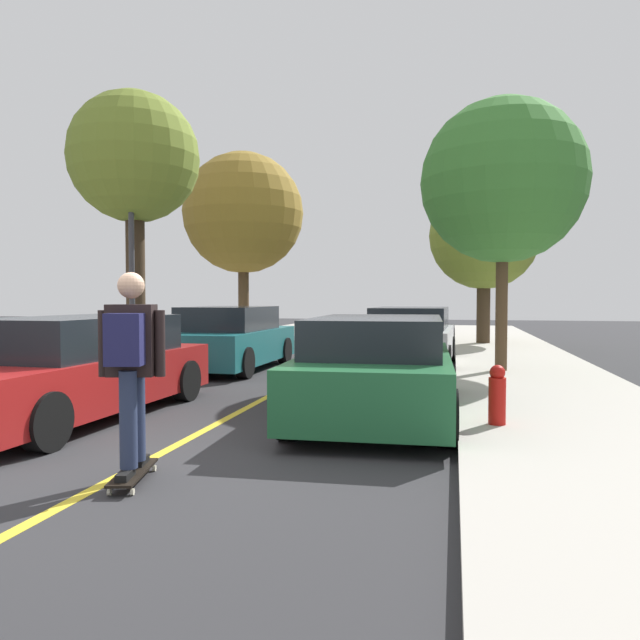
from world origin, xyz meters
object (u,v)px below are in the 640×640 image
(street_tree_left_near, at_px, (243,213))
(street_tree_right_near, at_px, (484,236))
(parked_car_left_near, at_px, (230,339))
(skateboard, at_px, (133,473))
(street_tree_right_nearest, at_px, (503,182))
(streetlamp, at_px, (131,229))
(skateboarder, at_px, (131,359))
(fire_hydrant, at_px, (497,395))
(parked_car_right_nearest, at_px, (377,368))
(street_tree_left_nearest, at_px, (134,160))
(parked_car_left_nearest, at_px, (78,368))
(parked_car_right_near, at_px, (410,337))

(street_tree_left_near, xyz_separation_m, street_tree_right_near, (7.84, 1.39, -0.77))
(parked_car_left_near, distance_m, skateboard, 8.30)
(street_tree_left_near, height_order, street_tree_right_near, street_tree_left_near)
(street_tree_right_nearest, relative_size, skateboard, 6.34)
(streetlamp, bearing_deg, skateboarder, -59.84)
(streetlamp, xyz_separation_m, skateboard, (3.95, -6.78, -3.00))
(streetlamp, xyz_separation_m, skateboarder, (3.96, -6.82, -1.99))
(parked_car_left_near, xyz_separation_m, streetlamp, (-1.75, -1.19, 2.40))
(street_tree_right_nearest, bearing_deg, streetlamp, -171.24)
(fire_hydrant, relative_size, streetlamp, 0.14)
(parked_car_right_nearest, relative_size, street_tree_right_nearest, 0.77)
(street_tree_left_nearest, relative_size, street_tree_right_near, 1.13)
(parked_car_left_nearest, height_order, parked_car_left_near, parked_car_left_near)
(street_tree_left_near, distance_m, skateboarder, 15.20)
(parked_car_left_nearest, bearing_deg, street_tree_right_nearest, 43.38)
(parked_car_right_near, relative_size, skateboarder, 2.43)
(parked_car_left_nearest, distance_m, parked_car_right_nearest, 4.04)
(parked_car_right_near, xyz_separation_m, fire_hydrant, (1.50, -6.93, -0.21))
(street_tree_left_nearest, xyz_separation_m, skateboard, (4.15, -7.28, -4.56))
(parked_car_left_nearest, relative_size, parked_car_right_nearest, 1.09)
(street_tree_right_nearest, bearing_deg, parked_car_right_near, 142.40)
(street_tree_left_nearest, bearing_deg, skateboard, -60.30)
(street_tree_right_nearest, relative_size, street_tree_right_near, 1.03)
(parked_car_left_near, distance_m, street_tree_right_nearest, 6.75)
(parked_car_right_nearest, distance_m, street_tree_right_near, 12.83)
(street_tree_left_near, bearing_deg, skateboarder, -73.71)
(street_tree_right_near, xyz_separation_m, streetlamp, (-7.64, -8.80, -0.58))
(parked_car_left_near, relative_size, street_tree_right_near, 0.80)
(parked_car_right_near, distance_m, skateboard, 9.64)
(skateboard, bearing_deg, parked_car_right_near, 79.55)
(fire_hydrant, bearing_deg, parked_car_right_nearest, 154.34)
(parked_car_right_nearest, distance_m, fire_hydrant, 1.68)
(parked_car_left_nearest, bearing_deg, streetlamp, 111.74)
(street_tree_right_near, relative_size, fire_hydrant, 7.62)
(street_tree_right_near, xyz_separation_m, skateboarder, (-3.68, -15.61, -2.57))
(street_tree_left_nearest, xyz_separation_m, street_tree_right_near, (7.84, 8.30, -0.98))
(parked_car_right_nearest, xyz_separation_m, street_tree_right_near, (1.95, 12.33, 2.98))
(parked_car_left_nearest, xyz_separation_m, street_tree_left_nearest, (-1.95, 4.88, 3.97))
(parked_car_right_nearest, bearing_deg, fire_hydrant, -25.66)
(parked_car_right_nearest, xyz_separation_m, fire_hydrant, (1.50, -0.72, -0.20))
(fire_hydrant, height_order, skateboarder, skateboarder)
(fire_hydrant, bearing_deg, parked_car_left_near, 135.00)
(parked_car_right_nearest, height_order, skateboard, parked_car_right_nearest)
(parked_car_left_near, distance_m, skateboarder, 8.32)
(street_tree_right_nearest, bearing_deg, street_tree_left_near, 141.51)
(parked_car_right_nearest, bearing_deg, skateboarder, -117.86)
(parked_car_left_nearest, bearing_deg, parked_car_right_nearest, 12.27)
(parked_car_left_nearest, height_order, street_tree_left_nearest, street_tree_left_nearest)
(street_tree_right_near, bearing_deg, parked_car_left_near, -127.78)
(parked_car_right_nearest, relative_size, skateboard, 4.90)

